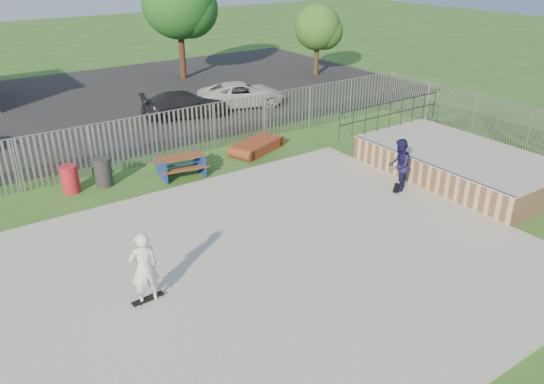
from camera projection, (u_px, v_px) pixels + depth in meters
ground at (262, 270)px, 14.29m from camera, size 120.00×120.00×0.00m
concrete_slab at (262, 268)px, 14.26m from camera, size 15.00×12.00×0.15m
quarter_pipe at (457, 164)px, 19.75m from camera, size 5.50×7.05×2.19m
fence at (210, 173)px, 17.80m from camera, size 26.04×16.02×2.00m
picnic_table at (181, 165)px, 20.10m from camera, size 1.98×1.72×0.76m
funbox at (257, 146)px, 22.48m from camera, size 2.49×1.84×0.45m
trash_bin_red at (70, 179)px, 18.62m from camera, size 0.60×0.60×0.99m
trash_bin_grey at (103, 172)px, 19.13m from camera, size 0.63×0.63×1.05m
parking_lot at (65, 109)px, 28.42m from camera, size 40.00×18.00×0.02m
car_dark at (185, 104)px, 26.82m from camera, size 4.71×2.84×1.28m
car_white at (242, 94)px, 28.59m from camera, size 5.06×3.33×1.29m
tree_mid at (178, 1)px, 32.94m from camera, size 4.62×4.62×7.13m
tree_right at (317, 27)px, 34.61m from camera, size 3.01×3.01×4.64m
skateboard_a at (396, 189)px, 18.63m from camera, size 0.75×0.65×0.08m
skateboard_b at (148, 299)px, 12.80m from camera, size 0.81×0.26×0.08m
skater_navy at (399, 165)px, 18.25m from camera, size 1.15×1.11×1.86m
skater_white at (144, 268)px, 12.42m from camera, size 0.72×0.51×1.86m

